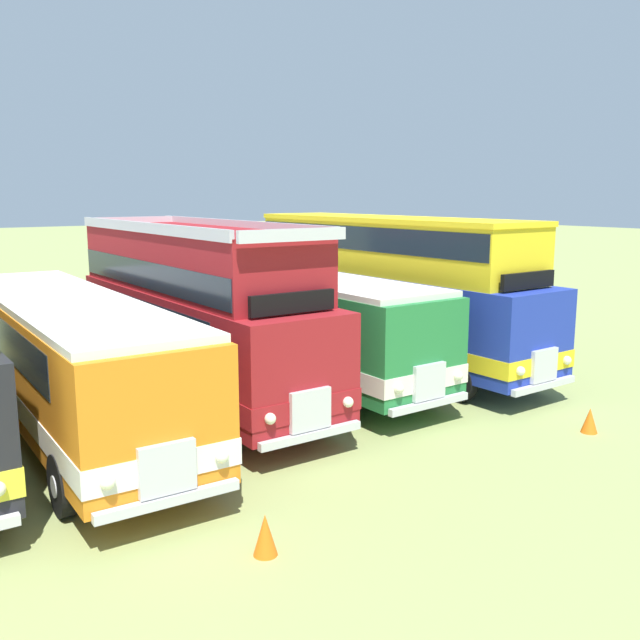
% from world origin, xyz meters
% --- Properties ---
extents(bus_sixth_in_row, '(3.00, 11.73, 2.99)m').
position_xyz_m(bus_sixth_in_row, '(3.25, -0.32, 1.76)').
color(bus_sixth_in_row, orange).
rests_on(bus_sixth_in_row, ground).
extents(bus_seventh_in_row, '(2.73, 9.83, 4.52)m').
position_xyz_m(bus_seventh_in_row, '(6.50, -0.09, 2.35)').
color(bus_seventh_in_row, maroon).
rests_on(bus_seventh_in_row, ground).
extents(bus_eighth_in_row, '(2.68, 10.15, 2.99)m').
position_xyz_m(bus_eighth_in_row, '(9.74, 0.12, 1.75)').
color(bus_eighth_in_row, '#237538').
rests_on(bus_eighth_in_row, ground).
extents(bus_ninth_in_row, '(2.63, 11.08, 4.49)m').
position_xyz_m(bus_ninth_in_row, '(12.99, 0.10, 2.47)').
color(bus_ninth_in_row, '#1E339E').
rests_on(bus_ninth_in_row, ground).
extents(cone_near_end, '(0.36, 0.36, 0.55)m').
position_xyz_m(cone_near_end, '(12.43, -7.17, 0.28)').
color(cone_near_end, orange).
rests_on(cone_near_end, ground).
extents(cone_far_end, '(0.36, 0.36, 0.63)m').
position_xyz_m(cone_far_end, '(3.91, -7.47, 0.31)').
color(cone_far_end, orange).
rests_on(cone_far_end, ground).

